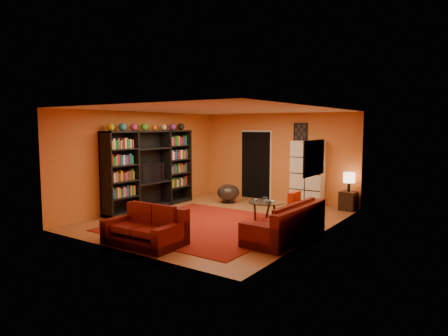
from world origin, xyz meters
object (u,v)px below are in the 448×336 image
Objects in this scene: loveseat at (148,229)px; storage_cabinet at (308,173)px; bowl_chair at (228,193)px; sofa at (289,225)px; entertainment_unit at (150,170)px; table_lamp at (349,178)px; side_table at (348,201)px; coffee_table at (266,204)px; tv at (150,173)px.

storage_cabinet is (1.02, 5.22, 0.62)m from loveseat.
sofa is at bearing -38.83° from bowl_chair.
table_lamp is at bearing 31.29° from entertainment_unit.
sofa is at bearing -91.95° from table_lamp.
entertainment_unit is 5.99× the size of table_lamp.
side_table is at bearing -24.98° from loveseat.
coffee_table is at bearing -119.21° from table_lamp.
side_table is at bearing -57.77° from tv.
sofa is 3.68m from storage_cabinet.
tv is 5.34m from side_table.
storage_cabinet is 2.80× the size of bowl_chair.
bowl_chair is 1.29× the size of table_lamp.
entertainment_unit is 5.36m from side_table.
table_lamp is at bearing 0.00° from side_table.
tv is 3.33m from coffee_table.
bowl_chair is 3.40m from table_lamp.
storage_cabinet is 1.19m from table_lamp.
bowl_chair is (-2.04, -0.97, -0.62)m from storage_cabinet.
storage_cabinet is at bearing 39.97° from entertainment_unit.
table_lamp reaches higher than sofa.
tv is 1.79× the size of table_lamp.
side_table is 0.61m from table_lamp.
sofa is 2.34× the size of coffee_table.
storage_cabinet reaches higher than tv.
table_lamp is (4.53, 2.75, -0.19)m from entertainment_unit.
coffee_table is (3.27, 0.51, -0.65)m from entertainment_unit.
coffee_table is 1.36× the size of bowl_chair.
loveseat is 0.83× the size of storage_cabinet.
tv reaches higher than bowl_chair.
entertainment_unit reaches higher than bowl_chair.
sofa is 1.38× the size of loveseat.
tv reaches higher than sofa.
entertainment_unit reaches higher than loveseat.
coffee_table is at bearing -92.50° from storage_cabinet.
sofa is 3.42m from side_table.
side_table is at bearing 89.86° from sofa.
storage_cabinet reaches higher than table_lamp.
entertainment_unit is at bearing 41.95° from loveseat.
side_table is (2.20, 5.17, -0.04)m from loveseat.
entertainment_unit reaches higher than storage_cabinet.
tv is 3.34m from loveseat.
table_lamp is at bearing -3.22° from storage_cabinet.
bowl_chair reaches higher than coffee_table.
tv is at bearing -54.89° from entertainment_unit.
sofa is (4.36, -0.59, -0.69)m from tv.
bowl_chair is at bearing 146.05° from coffee_table.
side_table is at bearing 15.86° from bowl_chair.
bowl_chair reaches higher than side_table.
coffee_table is 1.76× the size of table_lamp.
sofa is at bearing -8.56° from entertainment_unit.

